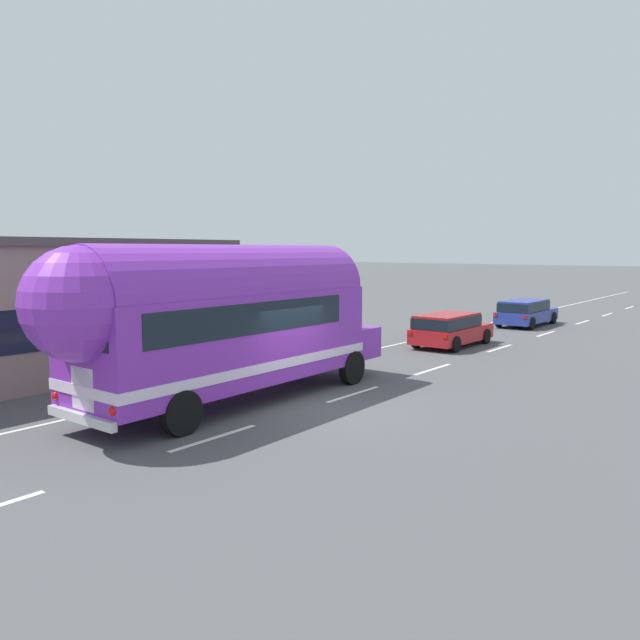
# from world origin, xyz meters

# --- Properties ---
(ground_plane) EXTENTS (300.00, 300.00, 0.00)m
(ground_plane) POSITION_xyz_m (0.00, 0.00, 0.00)
(ground_plane) COLOR #4C4C4F
(lane_markings) EXTENTS (3.97, 80.00, 0.01)m
(lane_markings) POSITION_xyz_m (-2.70, 12.98, 0.00)
(lane_markings) COLOR silver
(lane_markings) RESTS_ON ground
(painted_bus) EXTENTS (2.73, 11.02, 4.12)m
(painted_bus) POSITION_xyz_m (-1.90, -1.41, 2.30)
(painted_bus) COLOR purple
(painted_bus) RESTS_ON ground
(car_lead) EXTENTS (1.93, 4.32, 1.37)m
(car_lead) POSITION_xyz_m (-1.83, 11.16, 0.79)
(car_lead) COLOR #A5191E
(car_lead) RESTS_ON ground
(car_second) EXTENTS (1.90, 4.69, 1.37)m
(car_second) POSITION_xyz_m (-1.91, 19.98, 0.79)
(car_second) COLOR navy
(car_second) RESTS_ON ground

